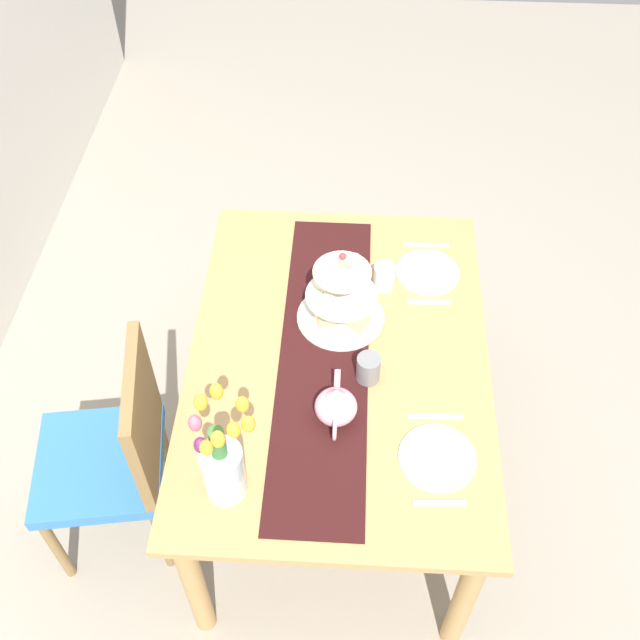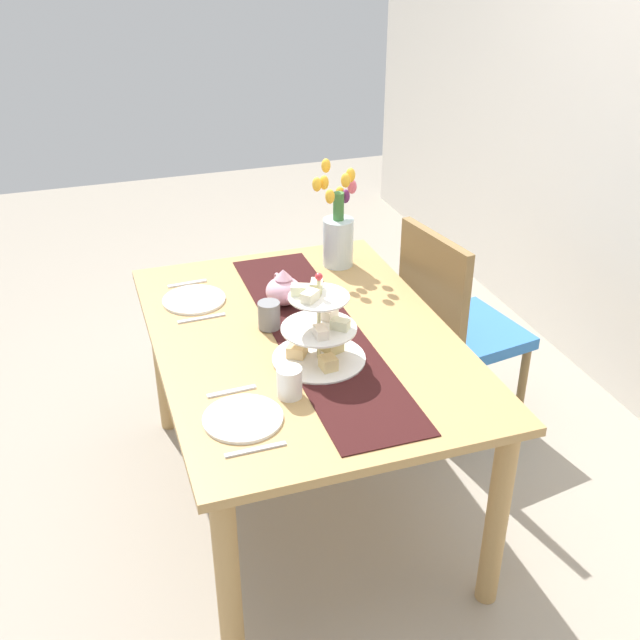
{
  "view_description": "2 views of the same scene",
  "coord_description": "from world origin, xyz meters",
  "px_view_note": "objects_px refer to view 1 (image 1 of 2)",
  "views": [
    {
      "loc": [
        -1.51,
        -0.02,
        2.65
      ],
      "look_at": [
        0.09,
        0.07,
        0.79
      ],
      "focal_mm": 41.77,
      "sensor_mm": 36.0,
      "label": 1
    },
    {
      "loc": [
        2.14,
        -0.66,
        2.03
      ],
      "look_at": [
        0.03,
        0.05,
        0.79
      ],
      "focal_mm": 43.01,
      "sensor_mm": 36.0,
      "label": 2
    }
  ],
  "objects_px": {
    "knife_right": "(426,245)",
    "knife_left": "(435,417)",
    "dinner_plate_right": "(427,272)",
    "teapot": "(336,406)",
    "tulip_vase": "(222,462)",
    "mug_white_text": "(384,276)",
    "dining_table": "(338,375)",
    "fork_left": "(440,503)",
    "chair_left": "(117,451)",
    "mug_grey": "(368,368)",
    "fork_right": "(429,302)",
    "tiered_cake_stand": "(341,299)",
    "dinner_plate_left": "(437,458)"
  },
  "relations": [
    {
      "from": "knife_right",
      "to": "mug_grey",
      "type": "height_order",
      "value": "mug_grey"
    },
    {
      "from": "teapot",
      "to": "tulip_vase",
      "type": "distance_m",
      "value": 0.41
    },
    {
      "from": "fork_right",
      "to": "mug_white_text",
      "type": "relative_size",
      "value": 1.58
    },
    {
      "from": "dining_table",
      "to": "dinner_plate_left",
      "type": "distance_m",
      "value": 0.49
    },
    {
      "from": "tulip_vase",
      "to": "mug_white_text",
      "type": "height_order",
      "value": "tulip_vase"
    },
    {
      "from": "tulip_vase",
      "to": "fork_right",
      "type": "relative_size",
      "value": 2.78
    },
    {
      "from": "mug_white_text",
      "to": "mug_grey",
      "type": "bearing_deg",
      "value": 173.12
    },
    {
      "from": "fork_right",
      "to": "dinner_plate_right",
      "type": "bearing_deg",
      "value": 0.0
    },
    {
      "from": "fork_left",
      "to": "knife_right",
      "type": "distance_m",
      "value": 1.06
    },
    {
      "from": "fork_left",
      "to": "dinner_plate_right",
      "type": "distance_m",
      "value": 0.91
    },
    {
      "from": "tulip_vase",
      "to": "fork_left",
      "type": "relative_size",
      "value": 2.78
    },
    {
      "from": "dinner_plate_right",
      "to": "teapot",
      "type": "bearing_deg",
      "value": 154.38
    },
    {
      "from": "tiered_cake_stand",
      "to": "dining_table",
      "type": "bearing_deg",
      "value": -179.79
    },
    {
      "from": "knife_left",
      "to": "knife_right",
      "type": "xyz_separation_m",
      "value": [
        0.77,
        0.0,
        0.0
      ]
    },
    {
      "from": "dining_table",
      "to": "mug_white_text",
      "type": "xyz_separation_m",
      "value": [
        0.33,
        -0.15,
        0.15
      ]
    },
    {
      "from": "chair_left",
      "to": "tiered_cake_stand",
      "type": "relative_size",
      "value": 2.99
    },
    {
      "from": "chair_left",
      "to": "knife_right",
      "type": "relative_size",
      "value": 5.35
    },
    {
      "from": "fork_left",
      "to": "mug_white_text",
      "type": "xyz_separation_m",
      "value": [
        0.84,
        0.16,
        0.04
      ]
    },
    {
      "from": "fork_right",
      "to": "mug_grey",
      "type": "bearing_deg",
      "value": 148.18
    },
    {
      "from": "chair_left",
      "to": "mug_white_text",
      "type": "xyz_separation_m",
      "value": [
        0.59,
        -0.87,
        0.27
      ]
    },
    {
      "from": "chair_left",
      "to": "fork_right",
      "type": "relative_size",
      "value": 6.07
    },
    {
      "from": "dining_table",
      "to": "dinner_plate_right",
      "type": "bearing_deg",
      "value": -37.54
    },
    {
      "from": "knife_right",
      "to": "mug_grey",
      "type": "distance_m",
      "value": 0.66
    },
    {
      "from": "fork_left",
      "to": "knife_right",
      "type": "height_order",
      "value": "same"
    },
    {
      "from": "dinner_plate_left",
      "to": "knife_left",
      "type": "relative_size",
      "value": 1.35
    },
    {
      "from": "dining_table",
      "to": "knife_right",
      "type": "distance_m",
      "value": 0.63
    },
    {
      "from": "teapot",
      "to": "mug_grey",
      "type": "bearing_deg",
      "value": -31.85
    },
    {
      "from": "knife_right",
      "to": "knife_left",
      "type": "bearing_deg",
      "value": 180.0
    },
    {
      "from": "teapot",
      "to": "dinner_plate_right",
      "type": "distance_m",
      "value": 0.71
    },
    {
      "from": "fork_left",
      "to": "knife_left",
      "type": "height_order",
      "value": "same"
    },
    {
      "from": "mug_grey",
      "to": "mug_white_text",
      "type": "distance_m",
      "value": 0.41
    },
    {
      "from": "knife_left",
      "to": "mug_white_text",
      "type": "bearing_deg",
      "value": 16.25
    },
    {
      "from": "teapot",
      "to": "knife_left",
      "type": "xyz_separation_m",
      "value": [
        0.02,
        -0.31,
        -0.06
      ]
    },
    {
      "from": "teapot",
      "to": "knife_left",
      "type": "height_order",
      "value": "teapot"
    },
    {
      "from": "dining_table",
      "to": "tulip_vase",
      "type": "relative_size",
      "value": 3.37
    },
    {
      "from": "mug_white_text",
      "to": "knife_right",
      "type": "bearing_deg",
      "value": -36.36
    },
    {
      "from": "knife_left",
      "to": "mug_grey",
      "type": "bearing_deg",
      "value": 56.48
    },
    {
      "from": "dinner_plate_right",
      "to": "mug_white_text",
      "type": "relative_size",
      "value": 2.42
    },
    {
      "from": "knife_right",
      "to": "tiered_cake_stand",
      "type": "bearing_deg",
      "value": 141.16
    },
    {
      "from": "fork_right",
      "to": "dining_table",
      "type": "bearing_deg",
      "value": 129.58
    },
    {
      "from": "dinner_plate_left",
      "to": "mug_grey",
      "type": "relative_size",
      "value": 2.42
    },
    {
      "from": "knife_left",
      "to": "mug_grey",
      "type": "distance_m",
      "value": 0.26
    },
    {
      "from": "tulip_vase",
      "to": "tiered_cake_stand",
      "type": "bearing_deg",
      "value": -24.34
    },
    {
      "from": "chair_left",
      "to": "tiered_cake_stand",
      "type": "distance_m",
      "value": 0.9
    },
    {
      "from": "tulip_vase",
      "to": "dinner_plate_right",
      "type": "bearing_deg",
      "value": -34.02
    },
    {
      "from": "tiered_cake_stand",
      "to": "fork_left",
      "type": "distance_m",
      "value": 0.75
    },
    {
      "from": "dining_table",
      "to": "mug_white_text",
      "type": "height_order",
      "value": "mug_white_text"
    },
    {
      "from": "chair_left",
      "to": "dinner_plate_left",
      "type": "distance_m",
      "value": 1.06
    },
    {
      "from": "chair_left",
      "to": "dinner_plate_left",
      "type": "bearing_deg",
      "value": -95.52
    },
    {
      "from": "fork_right",
      "to": "mug_grey",
      "type": "distance_m",
      "value": 0.4
    }
  ]
}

